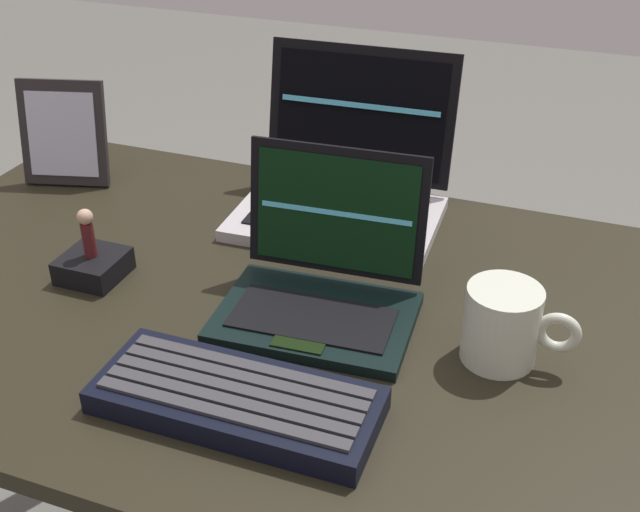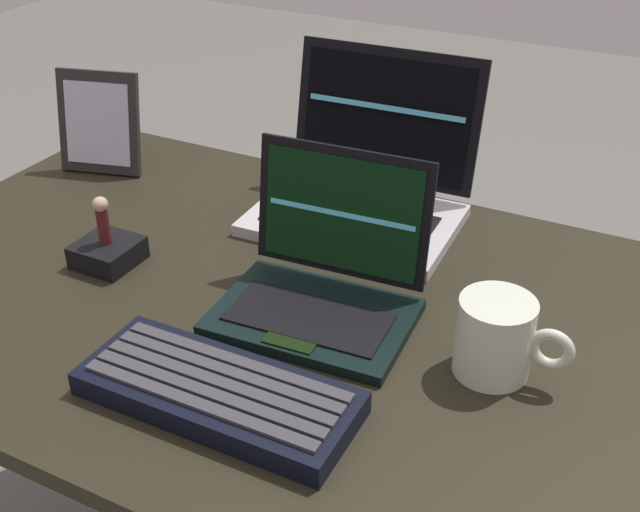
{
  "view_description": "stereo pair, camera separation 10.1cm",
  "coord_description": "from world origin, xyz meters",
  "px_view_note": "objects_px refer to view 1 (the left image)",
  "views": [
    {
      "loc": [
        0.33,
        -0.81,
        1.36
      ],
      "look_at": [
        0.02,
        -0.0,
        0.84
      ],
      "focal_mm": 44.34,
      "sensor_mm": 36.0,
      "label": 1
    },
    {
      "loc": [
        0.42,
        -0.77,
        1.36
      ],
      "look_at": [
        0.02,
        -0.0,
        0.84
      ],
      "focal_mm": 44.34,
      "sensor_mm": 36.0,
      "label": 2
    }
  ],
  "objects_px": {
    "photo_frame": "(63,134)",
    "figurine_stand": "(93,266)",
    "laptop_rear": "(344,185)",
    "external_keyboard": "(237,399)",
    "figurine": "(87,230)",
    "coffee_mug": "(504,325)",
    "laptop_front": "(322,283)"
  },
  "relations": [
    {
      "from": "laptop_rear",
      "to": "figurine",
      "type": "height_order",
      "value": "laptop_rear"
    },
    {
      "from": "external_keyboard",
      "to": "figurine_stand",
      "type": "height_order",
      "value": "same"
    },
    {
      "from": "photo_frame",
      "to": "figurine_stand",
      "type": "distance_m",
      "value": 0.34
    },
    {
      "from": "laptop_front",
      "to": "external_keyboard",
      "type": "xyz_separation_m",
      "value": [
        -0.02,
        -0.22,
        -0.03
      ]
    },
    {
      "from": "laptop_rear",
      "to": "figurine_stand",
      "type": "relative_size",
      "value": 3.87
    },
    {
      "from": "external_keyboard",
      "to": "figurine",
      "type": "bearing_deg",
      "value": 149.69
    },
    {
      "from": "laptop_rear",
      "to": "photo_frame",
      "type": "relative_size",
      "value": 1.81
    },
    {
      "from": "laptop_front",
      "to": "coffee_mug",
      "type": "height_order",
      "value": "laptop_front"
    },
    {
      "from": "figurine_stand",
      "to": "external_keyboard",
      "type": "bearing_deg",
      "value": -30.31
    },
    {
      "from": "figurine_stand",
      "to": "figurine",
      "type": "relative_size",
      "value": 1.15
    },
    {
      "from": "figurine",
      "to": "coffee_mug",
      "type": "xyz_separation_m",
      "value": [
        0.57,
        0.02,
        -0.03
      ]
    },
    {
      "from": "external_keyboard",
      "to": "laptop_rear",
      "type": "bearing_deg",
      "value": 94.89
    },
    {
      "from": "external_keyboard",
      "to": "coffee_mug",
      "type": "distance_m",
      "value": 0.33
    },
    {
      "from": "laptop_rear",
      "to": "coffee_mug",
      "type": "xyz_separation_m",
      "value": [
        0.3,
        -0.29,
        -0.0
      ]
    },
    {
      "from": "figurine",
      "to": "coffee_mug",
      "type": "relative_size",
      "value": 0.53
    },
    {
      "from": "laptop_front",
      "to": "figurine",
      "type": "distance_m",
      "value": 0.33
    },
    {
      "from": "laptop_front",
      "to": "figurine_stand",
      "type": "xyz_separation_m",
      "value": [
        -0.33,
        -0.03,
        -0.02
      ]
    },
    {
      "from": "photo_frame",
      "to": "figurine",
      "type": "height_order",
      "value": "photo_frame"
    },
    {
      "from": "figurine_stand",
      "to": "laptop_rear",
      "type": "bearing_deg",
      "value": 48.5
    },
    {
      "from": "laptop_rear",
      "to": "figurine",
      "type": "bearing_deg",
      "value": -131.5
    },
    {
      "from": "external_keyboard",
      "to": "coffee_mug",
      "type": "bearing_deg",
      "value": 37.28
    },
    {
      "from": "laptop_front",
      "to": "laptop_rear",
      "type": "xyz_separation_m",
      "value": [
        -0.06,
        0.27,
        0.01
      ]
    },
    {
      "from": "laptop_front",
      "to": "photo_frame",
      "type": "distance_m",
      "value": 0.59
    },
    {
      "from": "figurine",
      "to": "laptop_front",
      "type": "bearing_deg",
      "value": 5.96
    },
    {
      "from": "photo_frame",
      "to": "figurine",
      "type": "relative_size",
      "value": 2.47
    },
    {
      "from": "laptop_rear",
      "to": "external_keyboard",
      "type": "height_order",
      "value": "laptop_rear"
    },
    {
      "from": "external_keyboard",
      "to": "figurine",
      "type": "xyz_separation_m",
      "value": [
        -0.31,
        0.18,
        0.06
      ]
    },
    {
      "from": "external_keyboard",
      "to": "coffee_mug",
      "type": "height_order",
      "value": "coffee_mug"
    },
    {
      "from": "figurine",
      "to": "photo_frame",
      "type": "bearing_deg",
      "value": 131.04
    },
    {
      "from": "laptop_front",
      "to": "figurine_stand",
      "type": "height_order",
      "value": "laptop_front"
    },
    {
      "from": "external_keyboard",
      "to": "figurine_stand",
      "type": "xyz_separation_m",
      "value": [
        -0.31,
        0.18,
        0.0
      ]
    },
    {
      "from": "figurine_stand",
      "to": "figurine",
      "type": "distance_m",
      "value": 0.06
    }
  ]
}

